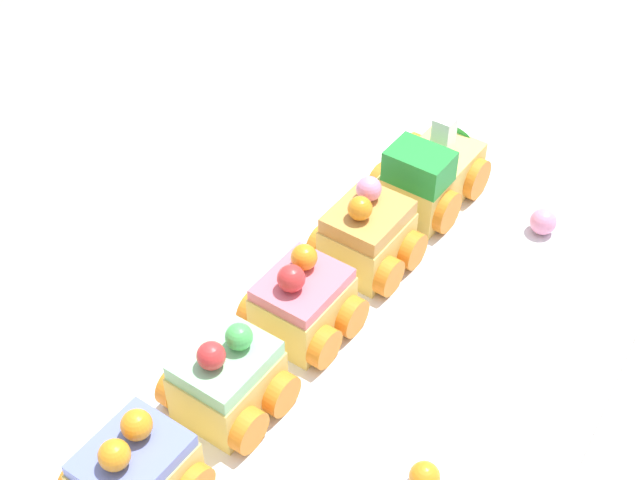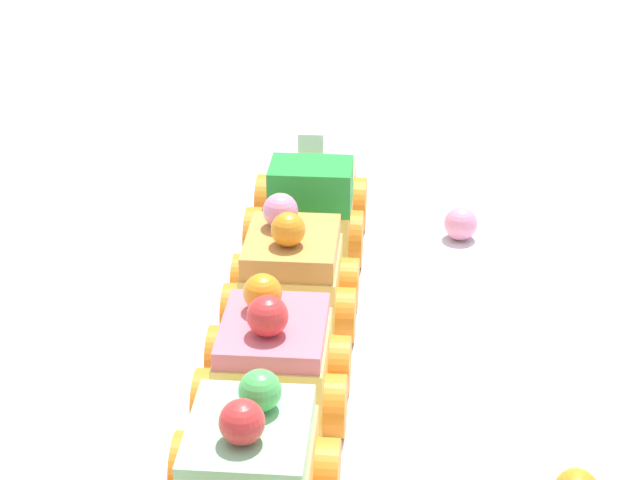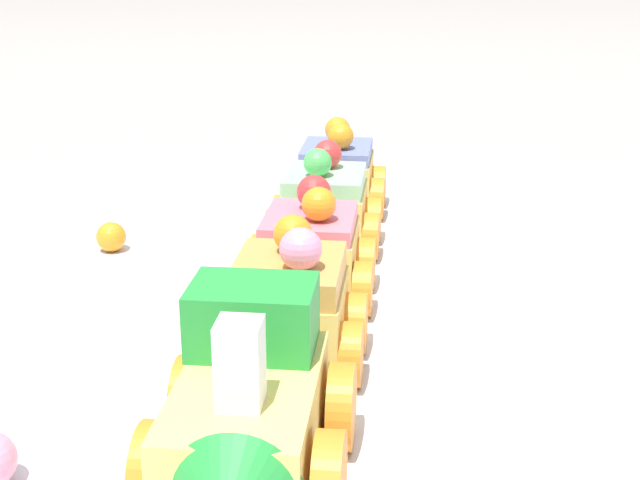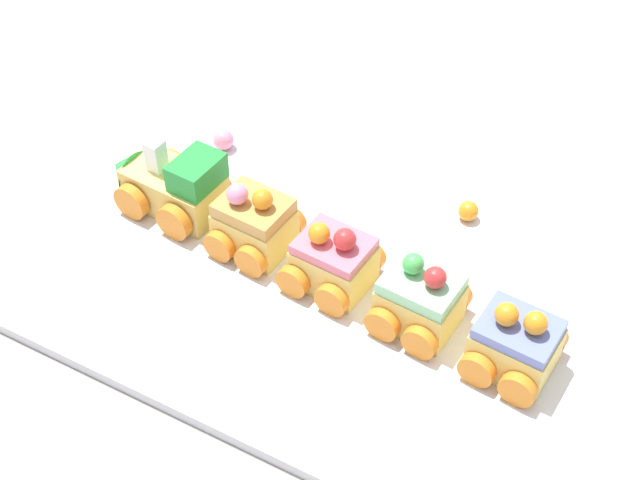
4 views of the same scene
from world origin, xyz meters
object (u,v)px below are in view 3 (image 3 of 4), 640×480
at_px(cake_car_blueberry, 337,178).
at_px(cake_car_mint, 325,211).
at_px(cake_train_locomotive, 251,426).
at_px(cake_car_caramel, 289,313).
at_px(cake_car_strawberry, 310,255).
at_px(gumball_orange, 111,237).

bearing_deg(cake_car_blueberry, cake_car_mint, -0.12).
xyz_separation_m(cake_train_locomotive, cake_car_mint, (-0.28, 0.02, 0.00)).
height_order(cake_car_caramel, cake_car_mint, cake_car_caramel).
relative_size(cake_car_caramel, cake_car_blueberry, 1.00).
xyz_separation_m(cake_car_strawberry, cake_car_blueberry, (-0.18, 0.01, -0.00)).
distance_m(cake_car_caramel, cake_car_blueberry, 0.26).
distance_m(cake_train_locomotive, cake_car_caramel, 0.11).
distance_m(cake_train_locomotive, cake_car_strawberry, 0.19).
height_order(cake_train_locomotive, gumball_orange, cake_train_locomotive).
relative_size(cake_car_caramel, cake_car_mint, 1.00).
distance_m(cake_train_locomotive, gumball_orange, 0.30).
bearing_deg(cake_car_strawberry, gumball_orange, -114.61).
xyz_separation_m(cake_car_blueberry, gumball_orange, (0.10, -0.15, -0.02)).
relative_size(cake_car_caramel, gumball_orange, 3.94).
xyz_separation_m(cake_car_caramel, cake_car_blueberry, (-0.26, 0.02, -0.00)).
bearing_deg(cake_car_mint, cake_car_blueberry, 179.88).
bearing_deg(cake_car_caramel, cake_car_strawberry, -179.99).
height_order(cake_car_caramel, gumball_orange, cake_car_caramel).
xyz_separation_m(cake_train_locomotive, cake_car_blueberry, (-0.37, 0.03, -0.00)).
height_order(cake_car_mint, cake_car_blueberry, cake_car_mint).
bearing_deg(cake_car_blueberry, cake_car_caramel, 0.04).
bearing_deg(cake_car_caramel, cake_car_blueberry, -179.96).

